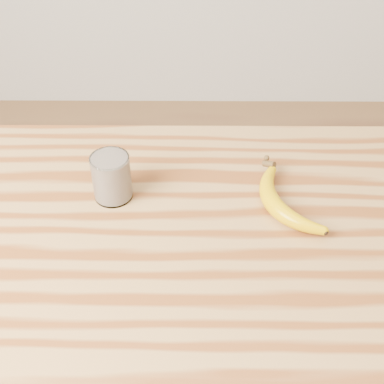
{
  "coord_description": "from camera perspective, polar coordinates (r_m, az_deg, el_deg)",
  "views": [
    {
      "loc": [
        -0.1,
        -0.65,
        1.6
      ],
      "look_at": [
        -0.1,
        0.13,
        0.93
      ],
      "focal_mm": 50.0,
      "sensor_mm": 36.0,
      "label": 1
    }
  ],
  "objects": [
    {
      "name": "table",
      "position": [
        1.06,
        5.5,
        -11.2
      ],
      "size": [
        1.2,
        0.8,
        0.9
      ],
      "color": "#9F723E",
      "rests_on": "ground"
    },
    {
      "name": "room",
      "position": [
        0.7,
        8.66,
        19.54
      ],
      "size": [
        4.04,
        4.04,
        2.7
      ],
      "color": "brown",
      "rests_on": "ground"
    },
    {
      "name": "smoothie_glass",
      "position": [
        1.04,
        -8.58,
        1.6
      ],
      "size": [
        0.08,
        0.08,
        0.09
      ],
      "color": "white",
      "rests_on": "table"
    },
    {
      "name": "banana",
      "position": [
        1.03,
        8.71,
        -1.39
      ],
      "size": [
        0.21,
        0.3,
        0.03
      ],
      "primitive_type": null,
      "rotation": [
        0.0,
        0.0,
        0.4
      ],
      "color": "#CE9D00",
      "rests_on": "table"
    }
  ]
}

